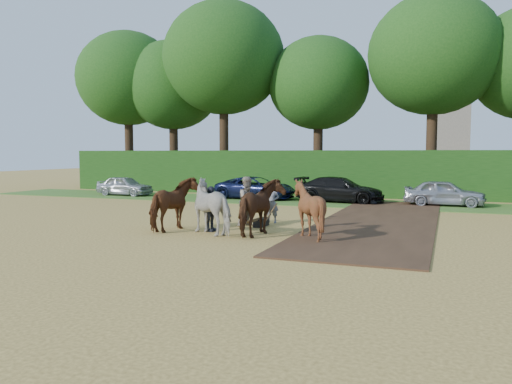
% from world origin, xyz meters
% --- Properties ---
extents(ground, '(120.00, 120.00, 0.00)m').
position_xyz_m(ground, '(0.00, 0.00, 0.00)').
color(ground, gold).
rests_on(ground, ground).
extents(earth_strip, '(4.50, 17.00, 0.05)m').
position_xyz_m(earth_strip, '(1.50, 7.00, 0.03)').
color(earth_strip, '#472D1C').
rests_on(earth_strip, ground).
extents(grass_verge, '(50.00, 5.00, 0.03)m').
position_xyz_m(grass_verge, '(0.00, 14.00, 0.01)').
color(grass_verge, '#38601E').
rests_on(grass_verge, ground).
extents(hedgerow, '(46.00, 1.60, 3.00)m').
position_xyz_m(hedgerow, '(0.00, 18.50, 1.50)').
color(hedgerow, '#14380F').
rests_on(hedgerow, ground).
extents(spectator_near, '(1.11, 1.18, 1.93)m').
position_xyz_m(spectator_near, '(-3.09, 3.92, 0.96)').
color(spectator_near, tan).
rests_on(spectator_near, ground).
extents(spectator_far, '(0.58, 1.02, 1.64)m').
position_xyz_m(spectator_far, '(-3.87, 2.22, 0.82)').
color(spectator_far, '#282C36').
rests_on(spectator_far, ground).
extents(plough_team, '(6.43, 4.58, 1.95)m').
position_xyz_m(plough_team, '(-2.66, 2.06, 0.97)').
color(plough_team, brown).
rests_on(plough_team, ground).
extents(parked_cars, '(35.43, 3.33, 1.46)m').
position_xyz_m(parked_cars, '(1.16, 14.25, 0.69)').
color(parked_cars, '#AEB0B5').
rests_on(parked_cars, ground).
extents(treeline, '(48.70, 10.60, 14.21)m').
position_xyz_m(treeline, '(-1.69, 21.69, 8.97)').
color(treeline, '#382616').
rests_on(treeline, ground).
extents(church, '(5.20, 5.20, 27.00)m').
position_xyz_m(church, '(4.00, 55.00, 13.73)').
color(church, slate).
rests_on(church, ground).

